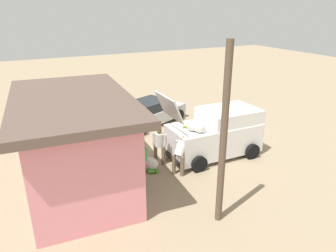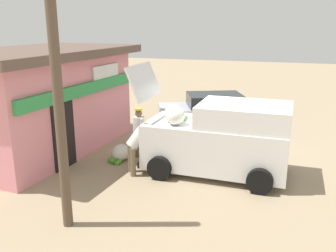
{
  "view_description": "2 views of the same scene",
  "coord_description": "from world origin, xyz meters",
  "px_view_note": "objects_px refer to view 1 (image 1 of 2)",
  "views": [
    {
      "loc": [
        -11.52,
        6.91,
        6.01
      ],
      "look_at": [
        0.06,
        1.14,
        1.07
      ],
      "focal_mm": 33.54,
      "sensor_mm": 36.0,
      "label": 1
    },
    {
      "loc": [
        -10.97,
        -2.04,
        4.03
      ],
      "look_at": [
        -0.4,
        1.45,
        0.91
      ],
      "focal_mm": 39.49,
      "sensor_mm": 36.0,
      "label": 2
    }
  ],
  "objects_px": {
    "paint_bucket": "(139,148)",
    "vendor_standing": "(159,143)",
    "unloaded_banana_pile": "(151,164)",
    "parked_sedan": "(148,113)",
    "customer_bending": "(180,153)",
    "storefront_bar": "(76,141)",
    "delivery_van": "(216,133)"
  },
  "relations": [
    {
      "from": "paint_bucket",
      "to": "vendor_standing",
      "type": "bearing_deg",
      "value": -167.22
    },
    {
      "from": "vendor_standing",
      "to": "unloaded_banana_pile",
      "type": "distance_m",
      "value": 0.89
    },
    {
      "from": "parked_sedan",
      "to": "paint_bucket",
      "type": "bearing_deg",
      "value": 149.9
    },
    {
      "from": "vendor_standing",
      "to": "customer_bending",
      "type": "relative_size",
      "value": 1.11
    },
    {
      "from": "unloaded_banana_pile",
      "to": "paint_bucket",
      "type": "bearing_deg",
      "value": -5.65
    },
    {
      "from": "storefront_bar",
      "to": "parked_sedan",
      "type": "bearing_deg",
      "value": -44.96
    },
    {
      "from": "vendor_standing",
      "to": "delivery_van",
      "type": "bearing_deg",
      "value": -96.66
    },
    {
      "from": "unloaded_banana_pile",
      "to": "paint_bucket",
      "type": "relative_size",
      "value": 2.65
    },
    {
      "from": "delivery_van",
      "to": "customer_bending",
      "type": "relative_size",
      "value": 2.98
    },
    {
      "from": "delivery_van",
      "to": "paint_bucket",
      "type": "distance_m",
      "value": 3.46
    },
    {
      "from": "vendor_standing",
      "to": "storefront_bar",
      "type": "bearing_deg",
      "value": 92.6
    },
    {
      "from": "parked_sedan",
      "to": "customer_bending",
      "type": "xyz_separation_m",
      "value": [
        -5.53,
        1.04,
        0.24
      ]
    },
    {
      "from": "vendor_standing",
      "to": "unloaded_banana_pile",
      "type": "xyz_separation_m",
      "value": [
        -0.27,
        0.51,
        -0.68
      ]
    },
    {
      "from": "parked_sedan",
      "to": "vendor_standing",
      "type": "xyz_separation_m",
      "value": [
        -4.48,
        1.41,
        0.29
      ]
    },
    {
      "from": "delivery_van",
      "to": "customer_bending",
      "type": "xyz_separation_m",
      "value": [
        -0.75,
        2.15,
        -0.14
      ]
    },
    {
      "from": "delivery_van",
      "to": "unloaded_banana_pile",
      "type": "distance_m",
      "value": 3.13
    },
    {
      "from": "paint_bucket",
      "to": "storefront_bar",
      "type": "bearing_deg",
      "value": 119.4
    },
    {
      "from": "storefront_bar",
      "to": "paint_bucket",
      "type": "bearing_deg",
      "value": -60.6
    },
    {
      "from": "delivery_van",
      "to": "customer_bending",
      "type": "height_order",
      "value": "delivery_van"
    },
    {
      "from": "storefront_bar",
      "to": "vendor_standing",
      "type": "height_order",
      "value": "storefront_bar"
    },
    {
      "from": "parked_sedan",
      "to": "customer_bending",
      "type": "bearing_deg",
      "value": 169.37
    },
    {
      "from": "paint_bucket",
      "to": "parked_sedan",
      "type": "bearing_deg",
      "value": -30.1
    },
    {
      "from": "parked_sedan",
      "to": "unloaded_banana_pile",
      "type": "height_order",
      "value": "parked_sedan"
    },
    {
      "from": "delivery_van",
      "to": "unloaded_banana_pile",
      "type": "xyz_separation_m",
      "value": [
        0.03,
        3.03,
        -0.78
      ]
    },
    {
      "from": "storefront_bar",
      "to": "paint_bucket",
      "type": "height_order",
      "value": "storefront_bar"
    },
    {
      "from": "delivery_van",
      "to": "vendor_standing",
      "type": "bearing_deg",
      "value": 83.34
    },
    {
      "from": "vendor_standing",
      "to": "unloaded_banana_pile",
      "type": "bearing_deg",
      "value": 117.81
    },
    {
      "from": "parked_sedan",
      "to": "unloaded_banana_pile",
      "type": "bearing_deg",
      "value": 158.05
    },
    {
      "from": "customer_bending",
      "to": "paint_bucket",
      "type": "xyz_separation_m",
      "value": [
        2.52,
        0.71,
        -0.69
      ]
    },
    {
      "from": "storefront_bar",
      "to": "vendor_standing",
      "type": "distance_m",
      "value": 3.31
    },
    {
      "from": "delivery_van",
      "to": "paint_bucket",
      "type": "xyz_separation_m",
      "value": [
        1.77,
        2.86,
        -0.83
      ]
    },
    {
      "from": "storefront_bar",
      "to": "customer_bending",
      "type": "xyz_separation_m",
      "value": [
        -0.9,
        -3.58,
        -0.82
      ]
    }
  ]
}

